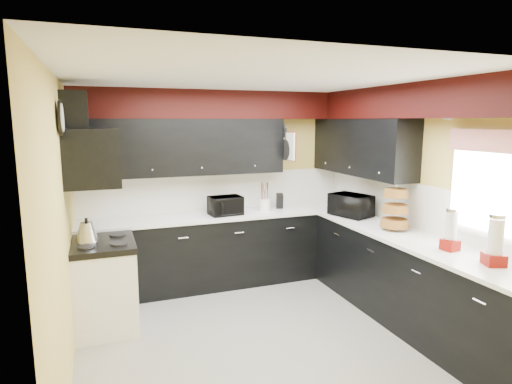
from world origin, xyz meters
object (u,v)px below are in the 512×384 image
(kettle, at_px, (87,232))
(toaster_oven, at_px, (226,206))
(utensil_crock, at_px, (265,205))
(microwave, at_px, (351,205))
(knife_block, at_px, (280,201))

(kettle, bearing_deg, toaster_oven, 20.77)
(toaster_oven, height_order, utensil_crock, toaster_oven)
(toaster_oven, relative_size, microwave, 0.82)
(microwave, bearing_deg, kettle, 71.93)
(knife_block, bearing_deg, utensil_crock, -144.25)
(knife_block, bearing_deg, toaster_oven, -153.00)
(microwave, relative_size, kettle, 2.30)
(kettle, bearing_deg, knife_block, 17.17)
(microwave, height_order, kettle, microwave)
(microwave, height_order, utensil_crock, microwave)
(utensil_crock, height_order, knife_block, knife_block)
(knife_block, bearing_deg, microwave, -31.66)
(kettle, bearing_deg, utensil_crock, 17.06)
(toaster_oven, distance_m, kettle, 1.76)
(toaster_oven, xyz_separation_m, kettle, (-1.64, -0.62, -0.04))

